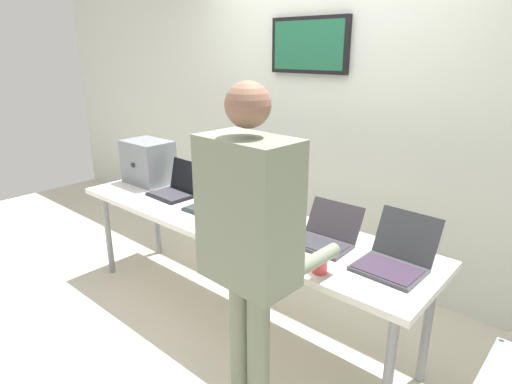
# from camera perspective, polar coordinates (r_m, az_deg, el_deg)

# --- Properties ---
(ground) EXTENTS (8.00, 8.00, 0.04)m
(ground) POSITION_cam_1_polar(r_m,az_deg,el_deg) (3.28, -2.67, -16.39)
(ground) COLOR beige
(back_wall) EXTENTS (8.00, 0.11, 2.64)m
(back_wall) POSITION_cam_1_polar(r_m,az_deg,el_deg) (3.62, 9.61, 9.98)
(back_wall) COLOR silver
(back_wall) RESTS_ON ground
(workbench) EXTENTS (2.72, 0.70, 0.77)m
(workbench) POSITION_cam_1_polar(r_m,az_deg,el_deg) (2.92, -2.88, -4.42)
(workbench) COLOR silver
(workbench) RESTS_ON ground
(equipment_box) EXTENTS (0.41, 0.30, 0.36)m
(equipment_box) POSITION_cam_1_polar(r_m,az_deg,el_deg) (3.72, -14.20, 3.92)
(equipment_box) COLOR slate
(equipment_box) RESTS_ON workbench
(laptop_station_0) EXTENTS (0.36, 0.32, 0.25)m
(laptop_station_0) POSITION_cam_1_polar(r_m,az_deg,el_deg) (3.38, -10.57, 0.59)
(laptop_station_0) COLOR black
(laptop_station_0) RESTS_ON workbench
(laptop_station_1) EXTENTS (0.34, 0.38, 0.27)m
(laptop_station_1) POSITION_cam_1_polar(r_m,az_deg,el_deg) (3.06, -5.10, -1.08)
(laptop_station_1) COLOR #21282B
(laptop_station_1) RESTS_ON workbench
(laptop_station_2) EXTENTS (0.38, 0.40, 0.24)m
(laptop_station_2) POSITION_cam_1_polar(r_m,az_deg,el_deg) (2.78, 1.08, -3.18)
(laptop_station_2) COLOR #262326
(laptop_station_2) RESTS_ON workbench
(laptop_station_3) EXTENTS (0.35, 0.34, 0.22)m
(laptop_station_3) POSITION_cam_1_polar(r_m,az_deg,el_deg) (2.54, 9.26, -5.69)
(laptop_station_3) COLOR #39333B
(laptop_station_3) RESTS_ON workbench
(laptop_station_4) EXTENTS (0.34, 0.38, 0.26)m
(laptop_station_4) POSITION_cam_1_polar(r_m,az_deg,el_deg) (2.36, 18.15, -8.17)
(laptop_station_4) COLOR #38393E
(laptop_station_4) RESTS_ON workbench
(person) EXTENTS (0.45, 0.60, 1.74)m
(person) POSITION_cam_1_polar(r_m,az_deg,el_deg) (1.93, -0.80, -5.99)
(person) COLOR gray
(person) RESTS_ON ground
(coffee_mug) EXTENTS (0.08, 0.08, 0.09)m
(coffee_mug) POSITION_cam_1_polar(r_m,az_deg,el_deg) (2.22, 8.54, -9.50)
(coffee_mug) COLOR #D53E40
(coffee_mug) RESTS_ON workbench
(paper_sheet) EXTENTS (0.28, 0.34, 0.00)m
(paper_sheet) POSITION_cam_1_polar(r_m,az_deg,el_deg) (2.57, -0.18, -6.32)
(paper_sheet) COLOR white
(paper_sheet) RESTS_ON workbench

